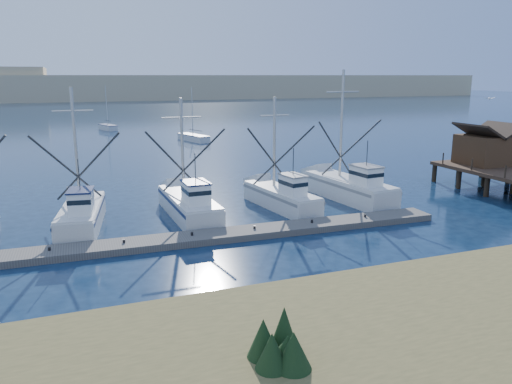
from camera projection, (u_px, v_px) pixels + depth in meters
ground at (344, 259)px, 27.33m from camera, size 500.00×500.00×0.00m
shore_bank at (286, 378)px, 15.28m from camera, size 40.00×10.00×1.60m
floating_dock at (208, 237)px, 30.47m from camera, size 31.40×2.81×0.42m
dune_ridge at (96, 87)px, 217.35m from camera, size 360.00×60.00×10.00m
trawler_fleet at (192, 204)px, 35.34m from camera, size 30.46×9.39×10.30m
sailboat_near at (193, 138)px, 76.65m from camera, size 3.66×7.03×8.10m
sailboat_far at (108, 127)px, 92.05m from camera, size 3.17×5.25×8.10m
flying_gull at (490, 98)px, 35.46m from camera, size 0.96×0.18×0.18m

